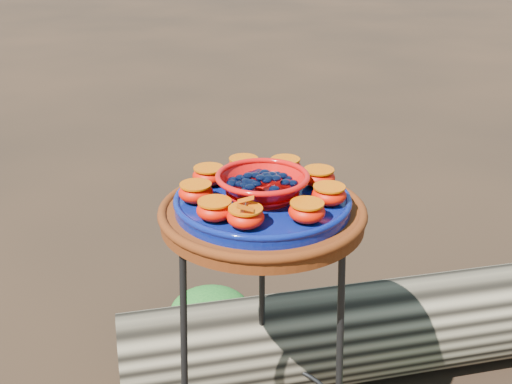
{
  "coord_description": "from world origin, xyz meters",
  "views": [
    {
      "loc": [
        -0.0,
        -1.29,
        1.34
      ],
      "look_at": [
        -0.01,
        0.0,
        0.78
      ],
      "focal_mm": 45.0,
      "sensor_mm": 36.0,
      "label": 1
    }
  ],
  "objects_px": {
    "cobalt_plate": "(262,203)",
    "driftwood_log": "(381,329)",
    "plant_stand": "(262,350)",
    "red_bowl": "(263,187)",
    "terracotta_saucer": "(262,216)"
  },
  "relations": [
    {
      "from": "terracotta_saucer",
      "to": "driftwood_log",
      "type": "distance_m",
      "value": 0.77
    },
    {
      "from": "terracotta_saucer",
      "to": "red_bowl",
      "type": "distance_m",
      "value": 0.07
    },
    {
      "from": "terracotta_saucer",
      "to": "driftwood_log",
      "type": "height_order",
      "value": "terracotta_saucer"
    },
    {
      "from": "plant_stand",
      "to": "red_bowl",
      "type": "xyz_separation_m",
      "value": [
        0.0,
        0.0,
        0.44
      ]
    },
    {
      "from": "plant_stand",
      "to": "cobalt_plate",
      "type": "distance_m",
      "value": 0.4
    },
    {
      "from": "plant_stand",
      "to": "terracotta_saucer",
      "type": "relative_size",
      "value": 1.54
    },
    {
      "from": "terracotta_saucer",
      "to": "cobalt_plate",
      "type": "distance_m",
      "value": 0.03
    },
    {
      "from": "cobalt_plate",
      "to": "driftwood_log",
      "type": "distance_m",
      "value": 0.8
    },
    {
      "from": "cobalt_plate",
      "to": "driftwood_log",
      "type": "bearing_deg",
      "value": 44.91
    },
    {
      "from": "terracotta_saucer",
      "to": "cobalt_plate",
      "type": "bearing_deg",
      "value": 0.0
    },
    {
      "from": "red_bowl",
      "to": "driftwood_log",
      "type": "xyz_separation_m",
      "value": [
        0.37,
        0.37,
        -0.64
      ]
    },
    {
      "from": "terracotta_saucer",
      "to": "cobalt_plate",
      "type": "xyz_separation_m",
      "value": [
        0.0,
        0.0,
        0.03
      ]
    },
    {
      "from": "terracotta_saucer",
      "to": "red_bowl",
      "type": "bearing_deg",
      "value": 0.0
    },
    {
      "from": "cobalt_plate",
      "to": "red_bowl",
      "type": "bearing_deg",
      "value": 0.0
    },
    {
      "from": "plant_stand",
      "to": "red_bowl",
      "type": "bearing_deg",
      "value": 0.0
    }
  ]
}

